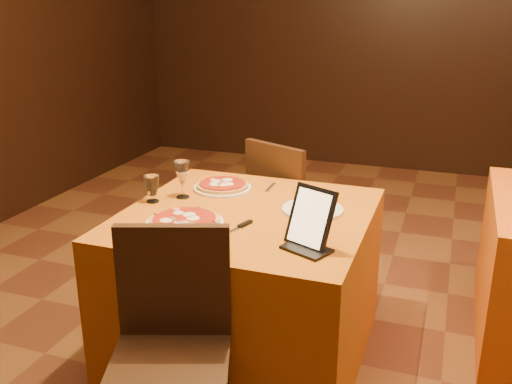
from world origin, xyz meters
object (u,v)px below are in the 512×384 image
(chair_main_near, at_px, (169,366))
(pizza_near, at_px, (185,222))
(pizza_far, at_px, (222,187))
(wine_glass, at_px, (182,179))
(water_glass, at_px, (152,189))
(tablet, at_px, (311,217))
(main_table, at_px, (248,285))
(chair_main_far, at_px, (295,212))

(chair_main_near, distance_m, pizza_near, 0.66)
(chair_main_near, relative_size, pizza_far, 3.07)
(pizza_near, relative_size, pizza_far, 1.14)
(wine_glass, bearing_deg, water_glass, -136.04)
(chair_main_near, relative_size, pizza_near, 2.69)
(pizza_near, bearing_deg, wine_glass, 117.71)
(chair_main_near, distance_m, water_glass, 0.97)
(pizza_near, relative_size, tablet, 1.39)
(main_table, bearing_deg, tablet, -36.08)
(chair_main_near, xyz_separation_m, water_glass, (-0.48, 0.77, 0.36))
(main_table, distance_m, tablet, 0.67)
(pizza_far, distance_m, water_glass, 0.38)
(water_glass, xyz_separation_m, tablet, (0.84, -0.24, 0.06))
(water_glass, bearing_deg, chair_main_near, -58.08)
(main_table, relative_size, tablet, 4.51)
(pizza_near, height_order, wine_glass, wine_glass)
(main_table, relative_size, wine_glass, 5.79)
(chair_main_far, relative_size, wine_glass, 4.79)
(chair_main_far, distance_m, pizza_near, 1.12)
(pizza_far, bearing_deg, tablet, -41.62)
(water_glass, bearing_deg, main_table, 2.45)
(chair_main_near, height_order, wine_glass, wine_glass)
(pizza_near, relative_size, wine_glass, 1.78)
(tablet, bearing_deg, water_glass, -172.52)
(main_table, xyz_separation_m, tablet, (0.36, -0.27, 0.49))
(chair_main_far, xyz_separation_m, pizza_far, (-0.24, -0.55, 0.31))
(pizza_near, bearing_deg, chair_main_far, 79.38)
(pizza_near, relative_size, water_glass, 2.60)
(pizza_near, distance_m, wine_glass, 0.38)
(chair_main_far, distance_m, tablet, 1.22)
(chair_main_near, height_order, tablet, tablet)
(wine_glass, height_order, tablet, tablet)
(main_table, xyz_separation_m, pizza_far, (-0.24, 0.27, 0.39))
(chair_main_far, xyz_separation_m, pizza_near, (-0.20, -1.06, 0.31))
(chair_main_near, relative_size, tablet, 3.73)
(chair_main_near, height_order, pizza_far, chair_main_near)
(chair_main_near, bearing_deg, pizza_far, 83.18)
(pizza_near, xyz_separation_m, water_glass, (-0.28, 0.22, 0.05))
(wine_glass, bearing_deg, pizza_near, -62.29)
(water_glass, bearing_deg, pizza_near, -38.10)
(wine_glass, relative_size, water_glass, 1.46)
(pizza_far, bearing_deg, pizza_near, -85.90)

